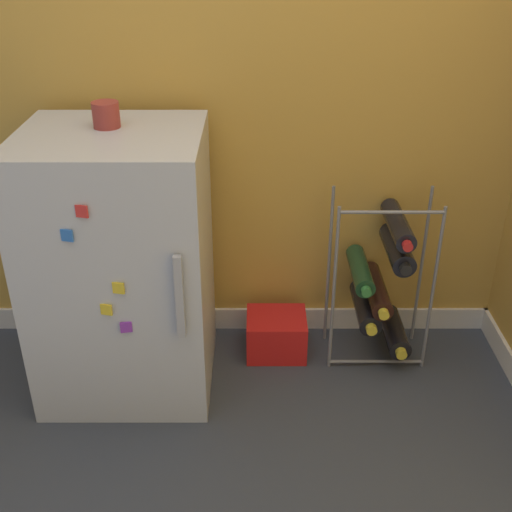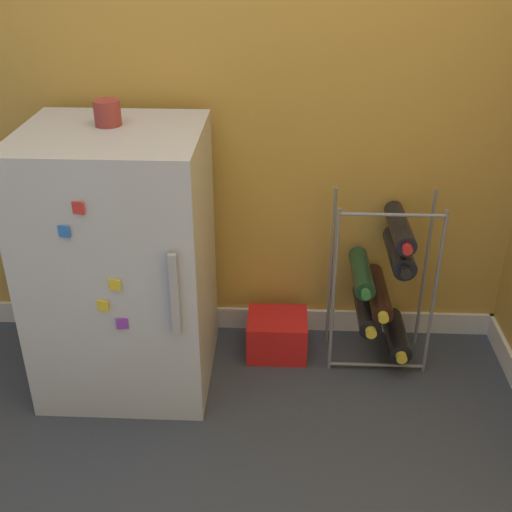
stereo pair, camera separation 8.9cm
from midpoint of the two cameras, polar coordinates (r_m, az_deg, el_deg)
ground_plane at (r=2.20m, az=2.87°, el=-14.60°), size 14.00×14.00×0.00m
wall_back at (r=2.21m, az=3.72°, el=21.55°), size 6.71×0.07×2.50m
mini_fridge at (r=2.19m, az=-10.62°, el=-0.60°), size 0.57×0.54×0.91m
wine_rack at (r=2.36m, az=12.35°, el=-2.50°), size 0.36×0.32×0.65m
soda_box at (r=2.46m, az=2.91°, el=-7.01°), size 0.22×0.19×0.16m
fridge_top_cup at (r=2.06m, az=-11.85°, el=12.34°), size 0.08×0.08×0.08m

